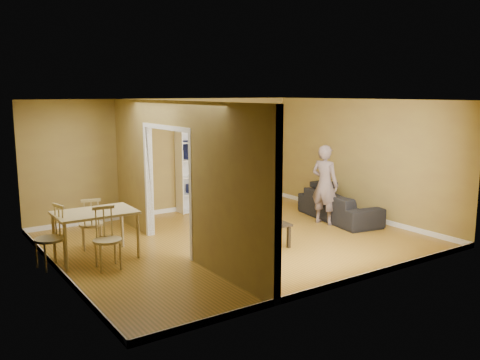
{
  "coord_description": "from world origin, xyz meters",
  "views": [
    {
      "loc": [
        -5.08,
        -7.65,
        2.74
      ],
      "look_at": [
        0.2,
        0.2,
        1.1
      ],
      "focal_mm": 38.0,
      "sensor_mm": 36.0,
      "label": 1
    }
  ],
  "objects_px": {
    "chair_near": "(107,239)",
    "chair_far": "(91,223)",
    "person": "(325,178)",
    "chair_left": "(49,237)",
    "sofa": "(339,201)",
    "bookshelf": "(194,167)",
    "coffee_table": "(268,226)",
    "dining_table": "(95,216)"
  },
  "relations": [
    {
      "from": "person",
      "to": "coffee_table",
      "type": "distance_m",
      "value": 2.14
    },
    {
      "from": "person",
      "to": "chair_left",
      "type": "distance_m",
      "value": 5.52
    },
    {
      "from": "bookshelf",
      "to": "chair_left",
      "type": "height_order",
      "value": "bookshelf"
    },
    {
      "from": "bookshelf",
      "to": "chair_far",
      "type": "distance_m",
      "value": 3.38
    },
    {
      "from": "bookshelf",
      "to": "sofa",
      "type": "bearing_deg",
      "value": -49.59
    },
    {
      "from": "chair_left",
      "to": "coffee_table",
      "type": "bearing_deg",
      "value": 62.5
    },
    {
      "from": "sofa",
      "to": "chair_left",
      "type": "bearing_deg",
      "value": 97.0
    },
    {
      "from": "bookshelf",
      "to": "chair_near",
      "type": "distance_m",
      "value": 4.16
    },
    {
      "from": "chair_near",
      "to": "chair_far",
      "type": "distance_m",
      "value": 1.2
    },
    {
      "from": "person",
      "to": "chair_far",
      "type": "bearing_deg",
      "value": 62.05
    },
    {
      "from": "chair_far",
      "to": "dining_table",
      "type": "bearing_deg",
      "value": 92.35
    },
    {
      "from": "chair_near",
      "to": "bookshelf",
      "type": "bearing_deg",
      "value": 46.86
    },
    {
      "from": "dining_table",
      "to": "chair_left",
      "type": "height_order",
      "value": "chair_left"
    },
    {
      "from": "chair_near",
      "to": "chair_left",
      "type": "bearing_deg",
      "value": 149.48
    },
    {
      "from": "coffee_table",
      "to": "dining_table",
      "type": "distance_m",
      "value": 2.99
    },
    {
      "from": "chair_left",
      "to": "chair_far",
      "type": "distance_m",
      "value": 1.1
    },
    {
      "from": "sofa",
      "to": "bookshelf",
      "type": "relative_size",
      "value": 1.05
    },
    {
      "from": "dining_table",
      "to": "chair_near",
      "type": "bearing_deg",
      "value": -91.32
    },
    {
      "from": "person",
      "to": "chair_left",
      "type": "bearing_deg",
      "value": 70.85
    },
    {
      "from": "coffee_table",
      "to": "chair_left",
      "type": "relative_size",
      "value": 0.65
    },
    {
      "from": "dining_table",
      "to": "chair_near",
      "type": "xyz_separation_m",
      "value": [
        -0.01,
        -0.6,
        -0.23
      ]
    },
    {
      "from": "bookshelf",
      "to": "chair_near",
      "type": "xyz_separation_m",
      "value": [
        -3.07,
        -2.76,
        -0.53
      ]
    },
    {
      "from": "chair_near",
      "to": "dining_table",
      "type": "bearing_deg",
      "value": 93.57
    },
    {
      "from": "person",
      "to": "chair_far",
      "type": "xyz_separation_m",
      "value": [
        -4.62,
        1.03,
        -0.52
      ]
    },
    {
      "from": "sofa",
      "to": "person",
      "type": "distance_m",
      "value": 0.76
    },
    {
      "from": "chair_near",
      "to": "chair_far",
      "type": "xyz_separation_m",
      "value": [
        0.13,
        1.2,
        -0.02
      ]
    },
    {
      "from": "chair_near",
      "to": "coffee_table",
      "type": "bearing_deg",
      "value": -4.37
    },
    {
      "from": "coffee_table",
      "to": "chair_near",
      "type": "height_order",
      "value": "chair_near"
    },
    {
      "from": "dining_table",
      "to": "person",
      "type": "bearing_deg",
      "value": -5.2
    },
    {
      "from": "sofa",
      "to": "bookshelf",
      "type": "xyz_separation_m",
      "value": [
        -2.16,
        2.54,
        0.61
      ]
    },
    {
      "from": "coffee_table",
      "to": "chair_left",
      "type": "height_order",
      "value": "chair_left"
    },
    {
      "from": "coffee_table",
      "to": "chair_near",
      "type": "xyz_separation_m",
      "value": [
        -2.79,
        0.45,
        0.12
      ]
    },
    {
      "from": "coffee_table",
      "to": "dining_table",
      "type": "relative_size",
      "value": 0.51
    },
    {
      "from": "chair_far",
      "to": "person",
      "type": "bearing_deg",
      "value": -179.45
    },
    {
      "from": "bookshelf",
      "to": "dining_table",
      "type": "distance_m",
      "value": 3.75
    },
    {
      "from": "bookshelf",
      "to": "chair_near",
      "type": "bearing_deg",
      "value": -138.04
    },
    {
      "from": "sofa",
      "to": "chair_near",
      "type": "height_order",
      "value": "chair_near"
    },
    {
      "from": "sofa",
      "to": "chair_near",
      "type": "relative_size",
      "value": 2.18
    },
    {
      "from": "bookshelf",
      "to": "chair_far",
      "type": "bearing_deg",
      "value": -152.03
    },
    {
      "from": "person",
      "to": "dining_table",
      "type": "height_order",
      "value": "person"
    },
    {
      "from": "dining_table",
      "to": "chair_near",
      "type": "height_order",
      "value": "chair_near"
    },
    {
      "from": "person",
      "to": "chair_near",
      "type": "distance_m",
      "value": 4.77
    }
  ]
}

